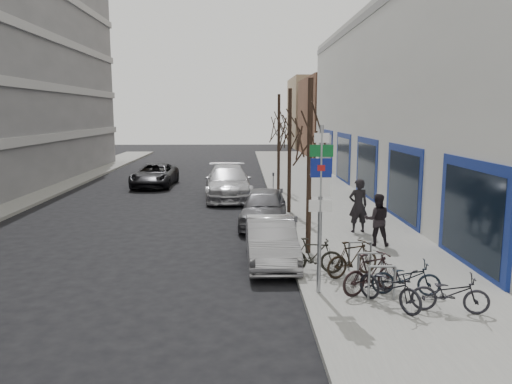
{
  "coord_description": "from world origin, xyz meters",
  "views": [
    {
      "loc": [
        0.57,
        -11.56,
        4.47
      ],
      "look_at": [
        0.99,
        3.98,
        2.0
      ],
      "focal_mm": 35.0,
      "sensor_mm": 36.0,
      "label": 1
    }
  ],
  "objects": [
    {
      "name": "bike_near_left",
      "position": [
        3.86,
        -0.94,
        0.7
      ],
      "size": [
        1.43,
        1.79,
        1.09
      ],
      "primitive_type": "imported",
      "rotation": [
        0.0,
        0.0,
        0.57
      ],
      "color": "black",
      "rests_on": "sidewalk_east"
    },
    {
      "name": "bike_far_inner",
      "position": [
        3.49,
        1.18,
        0.65
      ],
      "size": [
        1.71,
        1.14,
        1.0
      ],
      "primitive_type": "imported",
      "rotation": [
        0.0,
        0.0,
        2.01
      ],
      "color": "black",
      "rests_on": "sidewalk_east"
    },
    {
      "name": "bike_rack",
      "position": [
        3.8,
        0.6,
        0.66
      ],
      "size": [
        0.66,
        2.26,
        0.83
      ],
      "color": "gray",
      "rests_on": "sidewalk_east"
    },
    {
      "name": "parked_car_mid",
      "position": [
        1.4,
        7.98,
        0.75
      ],
      "size": [
        2.21,
        4.55,
        1.5
      ],
      "primitive_type": "imported",
      "rotation": [
        0.0,
        0.0,
        -0.1
      ],
      "color": "#504F55",
      "rests_on": "ground"
    },
    {
      "name": "bike_near_right",
      "position": [
        3.66,
        -0.11,
        0.67
      ],
      "size": [
        1.77,
        1.2,
        1.04
      ],
      "primitive_type": "imported",
      "rotation": [
        0.0,
        0.0,
        2.02
      ],
      "color": "black",
      "rests_on": "sidewalk_east"
    },
    {
      "name": "brick_building_far",
      "position": [
        13.0,
        40.0,
        4.0
      ],
      "size": [
        12.0,
        14.0,
        8.0
      ],
      "primitive_type": "cube",
      "color": "brown",
      "rests_on": "ground"
    },
    {
      "name": "lane_car",
      "position": [
        -4.84,
        18.94,
        0.7
      ],
      "size": [
        2.47,
        5.13,
        1.41
      ],
      "primitive_type": "imported",
      "rotation": [
        0.0,
        0.0,
        -0.03
      ],
      "color": "black",
      "rests_on": "ground"
    },
    {
      "name": "tree_near",
      "position": [
        2.6,
        3.5,
        4.1
      ],
      "size": [
        1.8,
        1.8,
        5.5
      ],
      "color": "black",
      "rests_on": "ground"
    },
    {
      "name": "tree_mid",
      "position": [
        2.6,
        10.0,
        4.1
      ],
      "size": [
        1.8,
        1.8,
        5.5
      ],
      "color": "black",
      "rests_on": "ground"
    },
    {
      "name": "bike_mid_curb",
      "position": [
        4.46,
        -0.22,
        0.65
      ],
      "size": [
        1.68,
        0.74,
        0.99
      ],
      "primitive_type": "imported",
      "rotation": [
        0.0,
        0.0,
        1.41
      ],
      "color": "black",
      "rests_on": "sidewalk_east"
    },
    {
      "name": "meter_back",
      "position": [
        2.15,
        14.0,
        0.92
      ],
      "size": [
        0.1,
        0.08,
        1.27
      ],
      "color": "gray",
      "rests_on": "sidewalk_east"
    },
    {
      "name": "bike_far_curb",
      "position": [
        5.08,
        -1.29,
        0.65
      ],
      "size": [
        1.72,
        0.87,
        1.01
      ],
      "primitive_type": "imported",
      "rotation": [
        0.0,
        0.0,
        1.33
      ],
      "color": "black",
      "rests_on": "sidewalk_east"
    },
    {
      "name": "meter_mid",
      "position": [
        2.15,
        8.5,
        0.92
      ],
      "size": [
        0.1,
        0.08,
        1.27
      ],
      "color": "gray",
      "rests_on": "sidewalk_east"
    },
    {
      "name": "bike_mid_inner",
      "position": [
        2.49,
        1.52,
        0.65
      ],
      "size": [
        1.69,
        0.75,
        0.99
      ],
      "primitive_type": "imported",
      "rotation": [
        0.0,
        0.0,
        1.41
      ],
      "color": "black",
      "rests_on": "sidewalk_east"
    },
    {
      "name": "pedestrian_near",
      "position": [
        4.77,
        6.16,
        1.14
      ],
      "size": [
        0.78,
        0.57,
        1.97
      ],
      "primitive_type": "imported",
      "rotation": [
        0.0,
        0.0,
        3.29
      ],
      "color": "black",
      "rests_on": "sidewalk_east"
    },
    {
      "name": "tan_building_far",
      "position": [
        13.5,
        55.0,
        4.5
      ],
      "size": [
        13.0,
        12.0,
        9.0
      ],
      "primitive_type": "cube",
      "color": "#937A5B",
      "rests_on": "ground"
    },
    {
      "name": "parked_car_back",
      "position": [
        -0.2,
        14.47,
        0.85
      ],
      "size": [
        2.7,
        5.97,
        1.7
      ],
      "primitive_type": "imported",
      "rotation": [
        0.0,
        0.0,
        0.06
      ],
      "color": "#B1B1B6",
      "rests_on": "ground"
    },
    {
      "name": "meter_front",
      "position": [
        2.15,
        3.0,
        0.92
      ],
      "size": [
        0.1,
        0.08,
        1.27
      ],
      "color": "gray",
      "rests_on": "sidewalk_east"
    },
    {
      "name": "tree_far",
      "position": [
        2.6,
        16.5,
        4.1
      ],
      "size": [
        1.8,
        1.8,
        5.5
      ],
      "color": "black",
      "rests_on": "ground"
    },
    {
      "name": "highway_sign_pole",
      "position": [
        2.4,
        -0.01,
        2.46
      ],
      "size": [
        0.55,
        0.1,
        4.2
      ],
      "color": "gray",
      "rests_on": "ground"
    },
    {
      "name": "ground",
      "position": [
        0.0,
        0.0,
        0.0
      ],
      "size": [
        120.0,
        120.0,
        0.0
      ],
      "primitive_type": "plane",
      "color": "black",
      "rests_on": "ground"
    },
    {
      "name": "parked_car_front",
      "position": [
        1.4,
        2.92,
        0.67
      ],
      "size": [
        1.51,
        4.1,
        1.34
      ],
      "primitive_type": "imported",
      "rotation": [
        0.0,
        0.0,
        0.02
      ],
      "color": "#9A9A9F",
      "rests_on": "ground"
    },
    {
      "name": "pedestrian_far",
      "position": [
        4.97,
        4.33,
        1.02
      ],
      "size": [
        0.69,
        0.51,
        1.74
      ],
      "primitive_type": "imported",
      "rotation": [
        0.0,
        0.0,
        3.02
      ],
      "color": "black",
      "rests_on": "sidewalk_east"
    },
    {
      "name": "sidewalk_east",
      "position": [
        4.5,
        10.0,
        0.07
      ],
      "size": [
        5.0,
        70.0,
        0.15
      ],
      "primitive_type": "cube",
      "color": "slate",
      "rests_on": "ground"
    }
  ]
}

